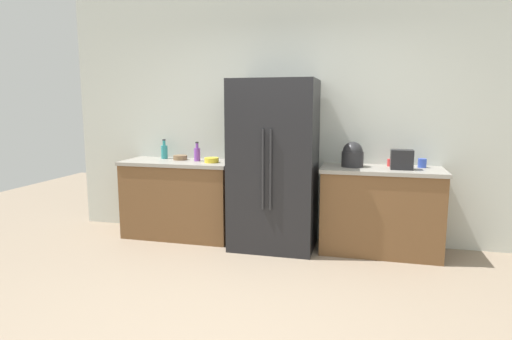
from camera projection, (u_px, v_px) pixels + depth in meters
name	position (u px, v px, depth m)	size (l,w,h in m)	color
ground_plane	(246.00, 312.00, 3.26)	(11.06, 11.06, 0.00)	gray
kitchen_back_panel	(291.00, 114.00, 4.94)	(5.53, 0.10, 2.94)	silver
counter_left	(180.00, 199.00, 5.08)	(1.32, 0.60, 0.92)	brown
counter_right	(380.00, 210.00, 4.52)	(1.26, 0.60, 0.92)	brown
refrigerator	(274.00, 165.00, 4.65)	(0.91, 0.73, 1.84)	black
toaster	(402.00, 160.00, 4.34)	(0.22, 0.15, 0.20)	black
rice_cooker	(353.00, 155.00, 4.53)	(0.23, 0.23, 0.27)	#262628
bottle_a	(164.00, 151.00, 5.21)	(0.08, 0.08, 0.24)	teal
bottle_b	(197.00, 154.00, 4.99)	(0.07, 0.07, 0.23)	purple
cup_a	(422.00, 163.00, 4.48)	(0.09, 0.09, 0.09)	blue
cup_b	(391.00, 163.00, 4.58)	(0.07, 0.07, 0.08)	red
bowl_a	(180.00, 158.00, 5.10)	(0.17, 0.17, 0.05)	brown
bowl_b	(212.00, 160.00, 4.86)	(0.16, 0.16, 0.06)	yellow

